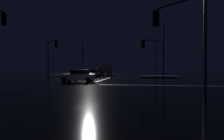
% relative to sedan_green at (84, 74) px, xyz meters
% --- Properties ---
extents(ground, '(120.00, 120.00, 0.10)m').
position_rel_sedan_green_xyz_m(ground, '(3.52, -10.60, -0.85)').
color(ground, black).
extents(stop_line_north, '(0.35, 14.84, 0.01)m').
position_rel_sedan_green_xyz_m(stop_line_north, '(3.52, -1.95, -0.80)').
color(stop_line_north, white).
rests_on(stop_line_north, ground).
extents(centre_line_ns, '(22.00, 0.15, 0.01)m').
position_rel_sedan_green_xyz_m(centre_line_ns, '(3.52, 9.65, -0.80)').
color(centre_line_ns, yellow).
rests_on(centre_line_ns, ground).
extents(crosswalk_bar_east, '(14.84, 0.40, 0.01)m').
position_rel_sedan_green_xyz_m(crosswalk_bar_east, '(12.26, -10.60, -0.80)').
color(crosswalk_bar_east, white).
rests_on(crosswalk_bar_east, ground).
extents(snow_bank_left_curb, '(10.92, 1.50, 0.36)m').
position_rel_sedan_green_xyz_m(snow_bank_left_curb, '(-5.92, 10.56, -0.62)').
color(snow_bank_left_curb, white).
rests_on(snow_bank_left_curb, ground).
extents(snow_bank_right_curb, '(8.66, 1.50, 0.45)m').
position_rel_sedan_green_xyz_m(snow_bank_right_curb, '(12.96, 6.08, -0.58)').
color(snow_bank_right_curb, white).
rests_on(snow_bank_right_curb, ground).
extents(sedan_green, '(2.02, 4.33, 1.57)m').
position_rel_sedan_green_xyz_m(sedan_green, '(0.00, 0.00, 0.00)').
color(sedan_green, '#14512D').
rests_on(sedan_green, ground).
extents(sedan_silver, '(2.02, 4.33, 1.57)m').
position_rel_sedan_green_xyz_m(sedan_silver, '(0.15, 6.34, 0.00)').
color(sedan_silver, '#B7B7BC').
rests_on(sedan_silver, ground).
extents(sedan_red, '(2.02, 4.33, 1.57)m').
position_rel_sedan_green_xyz_m(sedan_red, '(-0.44, 12.90, 0.00)').
color(sedan_red, maroon).
rests_on(sedan_red, ground).
extents(box_truck, '(2.68, 8.28, 3.08)m').
position_rel_sedan_green_xyz_m(box_truck, '(-0.00, 20.48, 0.91)').
color(box_truck, beige).
rests_on(box_truck, ground).
extents(sedan_white_crossing, '(4.33, 2.02, 1.57)m').
position_rel_sedan_green_xyz_m(sedan_white_crossing, '(1.32, -6.89, 0.00)').
color(sedan_white_crossing, silver).
rests_on(sedan_white_crossing, ground).
extents(traffic_signal_ne, '(3.33, 3.33, 5.94)m').
position_rel_sedan_green_xyz_m(traffic_signal_ne, '(11.24, -2.87, 3.32)').
color(traffic_signal_ne, '#4C4C51').
rests_on(traffic_signal_ne, ground).
extents(traffic_signal_nw, '(2.82, 2.82, 6.22)m').
position_rel_sedan_green_xyz_m(traffic_signal_nw, '(-4.45, -2.63, 3.46)').
color(traffic_signal_nw, '#4C4C51').
rests_on(traffic_signal_nw, ground).
extents(traffic_signal_se, '(2.71, 2.71, 6.04)m').
position_rel_sedan_green_xyz_m(traffic_signal_se, '(11.52, -18.60, 3.33)').
color(traffic_signal_se, '#4C4C51').
rests_on(traffic_signal_se, ground).
extents(streetlamp_left_far, '(0.44, 0.44, 9.11)m').
position_rel_sedan_green_xyz_m(streetlamp_left_far, '(-6.22, 19.65, 4.44)').
color(streetlamp_left_far, '#424247').
rests_on(streetlamp_left_far, ground).
extents(streetlamp_right_near, '(0.44, 0.44, 9.52)m').
position_rel_sedan_green_xyz_m(streetlamp_right_near, '(13.26, 3.65, 4.66)').
color(streetlamp_right_near, '#424247').
rests_on(streetlamp_right_near, ground).
extents(streetlamp_right_far, '(0.44, 0.44, 9.17)m').
position_rel_sedan_green_xyz_m(streetlamp_right_far, '(13.26, 19.65, 4.48)').
color(streetlamp_right_far, '#424247').
rests_on(streetlamp_right_far, ground).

